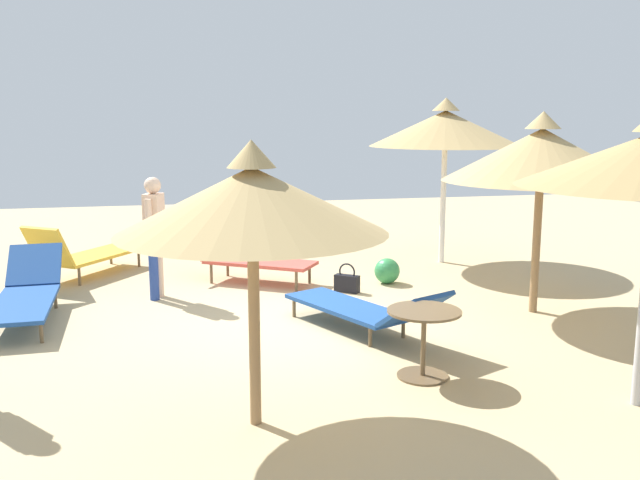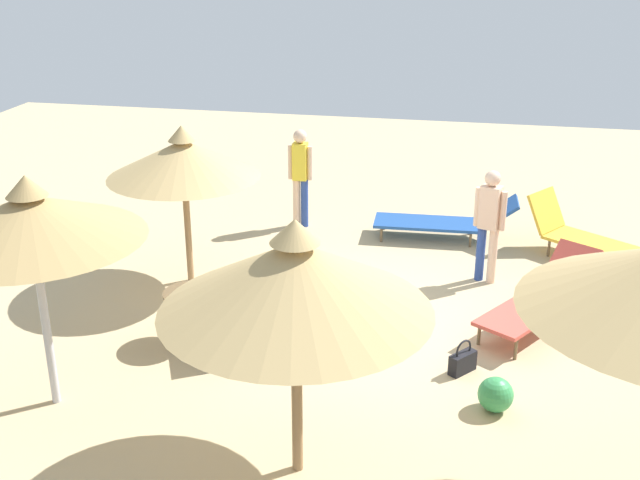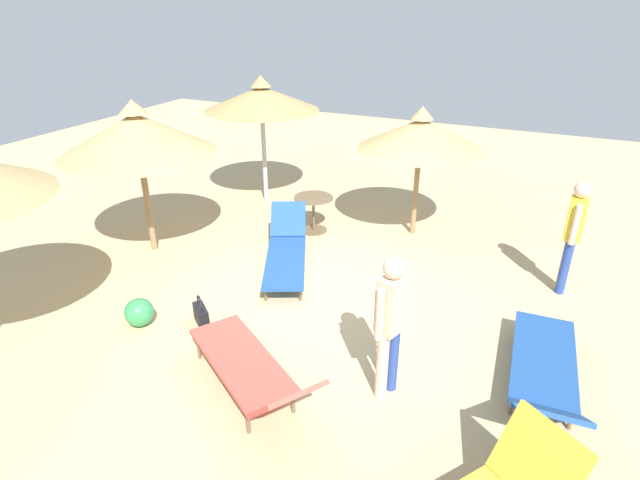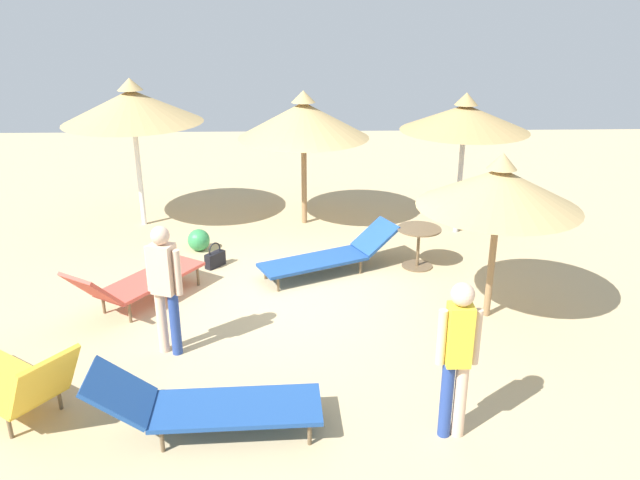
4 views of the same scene
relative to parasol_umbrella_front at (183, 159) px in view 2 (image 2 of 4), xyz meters
The scene contains 13 objects.
ground 3.42m from the parasol_umbrella_front, 73.39° to the left, with size 24.00×24.00×0.10m, color tan.
parasol_umbrella_front is the anchor object (origin of this frame).
parasol_umbrella_edge 4.71m from the parasol_umbrella_front, 32.84° to the left, with size 2.48×2.48×2.59m.
parasol_umbrella_near_right 3.39m from the parasol_umbrella_front, ahead, with size 2.32×2.32×2.62m.
lounge_chair_center 3.06m from the parasol_umbrella_front, 54.19° to the left, with size 1.55×2.36×0.71m.
lounge_chair_far_left 4.64m from the parasol_umbrella_front, 124.02° to the left, with size 0.79×2.38×0.76m.
lounge_chair_near_left 6.32m from the parasol_umbrella_front, 109.10° to the left, with size 1.74×2.06×0.94m.
lounge_chair_far_right 5.23m from the parasol_umbrella_front, 85.31° to the left, with size 2.16×1.70×0.87m.
person_standing_front 4.46m from the parasol_umbrella_front, 101.44° to the left, with size 0.30×0.45×1.70m.
person_standing_edge 2.94m from the parasol_umbrella_front, 157.16° to the left, with size 0.23×0.43×1.73m.
handbag 4.77m from the parasol_umbrella_front, 65.75° to the left, with size 0.37×0.33×0.43m.
side_table_round 2.33m from the parasol_umbrella_front, 21.65° to the left, with size 0.72×0.72×0.68m.
beach_ball 5.38m from the parasol_umbrella_front, 60.03° to the left, with size 0.39×0.39×0.39m, color #338C4C.
Camera 2 is at (9.29, 1.33, 4.90)m, focal length 44.29 mm.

